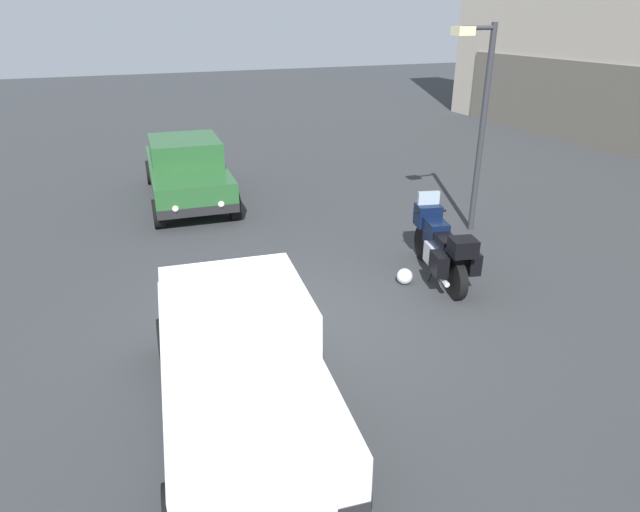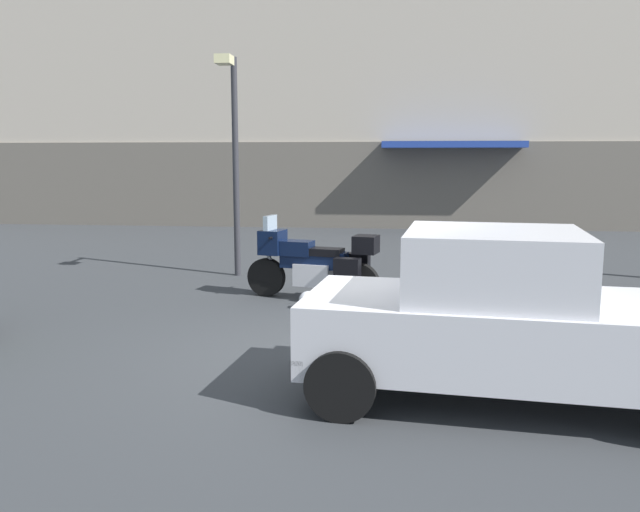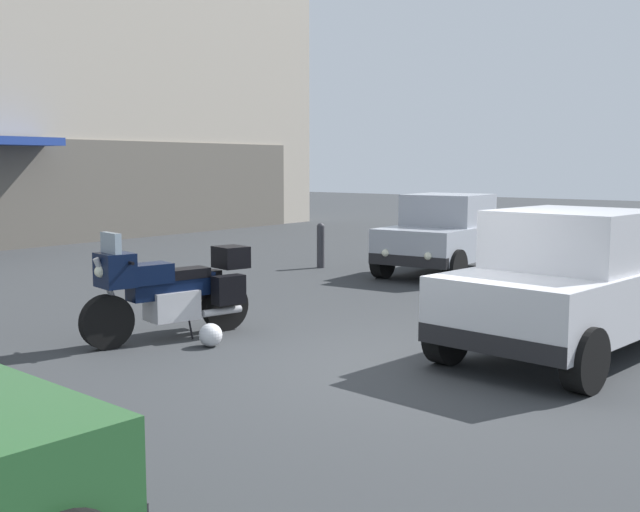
{
  "view_description": "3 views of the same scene",
  "coord_description": "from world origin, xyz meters",
  "views": [
    {
      "loc": [
        6.7,
        -2.28,
        4.31
      ],
      "look_at": [
        -0.33,
        0.61,
        0.93
      ],
      "focal_mm": 30.62,
      "sensor_mm": 36.0,
      "label": 1
    },
    {
      "loc": [
        0.65,
        -7.26,
        2.31
      ],
      "look_at": [
        -0.26,
        0.89,
        1.05
      ],
      "focal_mm": 36.15,
      "sensor_mm": 36.0,
      "label": 2
    },
    {
      "loc": [
        -6.91,
        -4.18,
        2.15
      ],
      "look_at": [
        0.11,
        1.24,
        1.09
      ],
      "focal_mm": 43.48,
      "sensor_mm": 36.0,
      "label": 3
    }
  ],
  "objects": [
    {
      "name": "motorcycle",
      "position": [
        -0.59,
        3.0,
        0.62
      ],
      "size": [
        2.23,
        1.01,
        1.36
      ],
      "rotation": [
        0.0,
        0.0,
        2.92
      ],
      "color": "black",
      "rests_on": "ground"
    },
    {
      "name": "car_hatchback_near",
      "position": [
        1.72,
        -1.19,
        0.81
      ],
      "size": [
        4.0,
        2.15,
        1.64
      ],
      "rotation": [
        0.0,
        0.0,
        -0.11
      ],
      "color": "silver",
      "rests_on": "ground"
    },
    {
      "name": "streetlamp_curbside",
      "position": [
        -2.36,
        4.85,
        2.59
      ],
      "size": [
        0.28,
        0.94,
        4.18
      ],
      "color": "#2D2D33",
      "rests_on": "ground"
    },
    {
      "name": "ground_plane",
      "position": [
        0.0,
        0.0,
        0.0
      ],
      "size": [
        80.0,
        80.0,
        0.0
      ],
      "primitive_type": "plane",
      "color": "#2D3033"
    },
    {
      "name": "helmet",
      "position": [
        -0.61,
        2.32,
        0.14
      ],
      "size": [
        0.28,
        0.28,
        0.28
      ],
      "primitive_type": "sphere",
      "color": "silver",
      "rests_on": "ground"
    },
    {
      "name": "car_sedan_far",
      "position": [
        -6.77,
        -0.31,
        0.78
      ],
      "size": [
        4.66,
        2.19,
        1.56
      ],
      "rotation": [
        0.0,
        0.0,
        -0.07
      ],
      "color": "#235128",
      "rests_on": "ground"
    }
  ]
}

